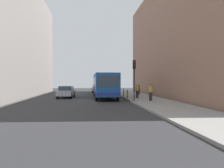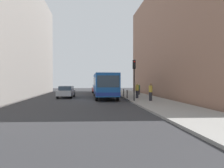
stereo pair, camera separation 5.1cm
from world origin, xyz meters
The scene contains 13 objects.
ground_plane centered at (0.00, 0.00, 0.00)m, with size 80.00×80.00×0.00m, color #2D2D30.
sidewalk centered at (5.40, 0.00, 0.07)m, with size 4.40×40.00×0.15m, color gray.
building_left centered at (-11.50, 4.00, 7.51)m, with size 7.00×32.00×15.03m, color gray.
building_right centered at (11.50, 4.00, 7.67)m, with size 7.00×32.00×15.34m, color #936B56.
bus centered at (0.99, 4.20, 1.73)m, with size 2.55×11.02×3.00m.
car_beside_bus centered at (-3.86, 5.02, 0.78)m, with size 2.04×4.48×1.48m.
car_behind_bus centered at (0.62, 13.91, 0.78)m, with size 2.13×4.52×1.48m.
traffic_light centered at (3.55, -1.74, 3.01)m, with size 0.28×0.33×4.10m.
bollard_near centered at (3.45, 1.63, 0.62)m, with size 0.11×0.11×0.95m, color black.
bollard_mid centered at (3.45, 4.10, 0.62)m, with size 0.11×0.11×0.95m, color black.
pedestrian_near_signal centered at (5.24, -1.79, 1.04)m, with size 0.38×0.38×1.77m.
pedestrian_mid_sidewalk centered at (4.61, 1.54, 1.05)m, with size 0.38×0.38×1.79m.
pedestrian_far_sidewalk centered at (6.24, 7.62, 0.93)m, with size 0.38×0.38×1.58m.
Camera 2 is at (-0.98, -22.82, 2.18)m, focal length 34.27 mm.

